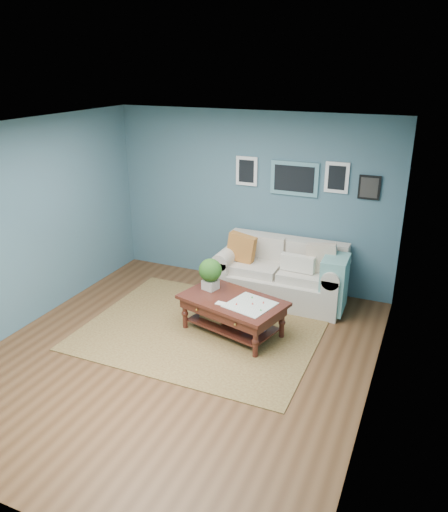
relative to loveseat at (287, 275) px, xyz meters
The scene contains 4 objects.
room_shell 2.31m from the loveseat, 110.55° to the right, with size 5.00×5.02×2.70m.
area_rug 1.59m from the loveseat, 119.39° to the right, with size 3.04×2.43×0.01m, color brown.
loveseat is the anchor object (origin of this frame).
coffee_table 1.29m from the loveseat, 108.97° to the right, with size 1.48×1.09×0.93m.
Camera 1 is at (2.61, -4.57, 3.36)m, focal length 35.00 mm.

